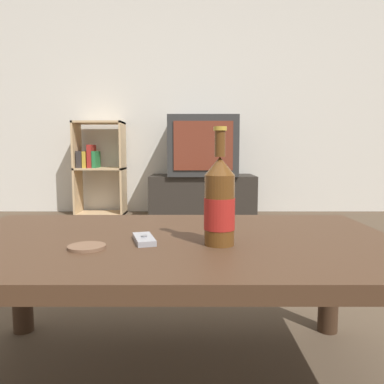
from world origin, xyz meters
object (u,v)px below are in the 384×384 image
(bookshelf, at_px, (99,166))
(tv_stand, at_px, (204,196))
(cell_phone, at_px, (146,239))
(television, at_px, (204,146))
(beer_bottle, at_px, (221,203))

(bookshelf, bearing_deg, tv_stand, -5.87)
(tv_stand, distance_m, cell_phone, 2.77)
(television, height_order, cell_phone, television)
(bookshelf, bearing_deg, beer_bottle, -70.31)
(television, relative_size, beer_bottle, 2.24)
(beer_bottle, height_order, cell_phone, beer_bottle)
(bookshelf, relative_size, cell_phone, 7.63)
(tv_stand, height_order, bookshelf, bookshelf)
(tv_stand, xyz_separation_m, beer_bottle, (-0.03, -2.78, 0.32))
(tv_stand, bearing_deg, bookshelf, 174.13)
(television, relative_size, cell_phone, 5.31)
(television, height_order, beer_bottle, television)
(tv_stand, xyz_separation_m, cell_phone, (-0.23, -2.75, 0.22))
(bookshelf, bearing_deg, television, -6.07)
(tv_stand, height_order, beer_bottle, beer_bottle)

